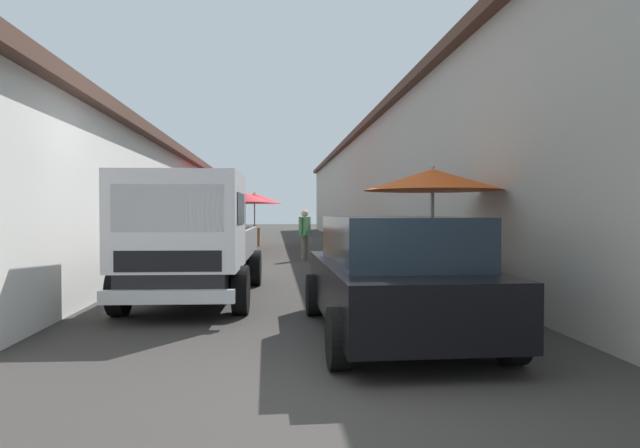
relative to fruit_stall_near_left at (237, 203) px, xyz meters
The scene contains 12 objects.
ground 2.42m from the fruit_stall_near_left, 110.89° to the right, with size 90.00×90.00×0.00m, color #33302D.
building_left_whitewash 5.47m from the fruit_stall_near_left, 72.31° to the left, with size 49.80×7.50×3.45m.
building_right_concrete 8.48m from the fruit_stall_near_left, 78.65° to the right, with size 49.80×7.50×4.91m.
fruit_stall_near_left is the anchor object (origin of this frame).
fruit_stall_near_right 10.40m from the fruit_stall_near_left, 158.50° to the right, with size 2.22×2.22×2.27m.
fruit_stall_far_left 5.50m from the fruit_stall_near_left, ahead, with size 2.41×2.41×2.37m.
fruit_stall_mid_lane 2.75m from the fruit_stall_near_left, ahead, with size 2.67×2.67×2.30m.
hatchback_car 12.07m from the fruit_stall_near_left, 167.05° to the right, with size 3.93×1.97×1.45m.
delivery_truck 9.53m from the fruit_stall_near_left, behind, with size 4.97×2.09×2.08m.
vendor_by_crates 2.87m from the fruit_stall_near_left, 126.59° to the right, with size 0.56×0.39×1.55m.
parked_scooter 6.33m from the fruit_stall_near_left, 149.42° to the right, with size 1.69×0.46×1.14m.
plastic_stool 6.08m from the fruit_stall_near_left, 139.60° to the right, with size 0.30×0.30×0.43m.
Camera 1 is at (-3.97, 0.29, 1.52)m, focal length 29.96 mm.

